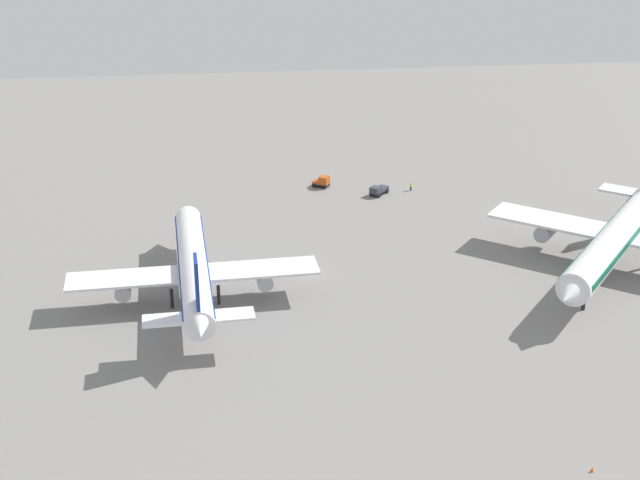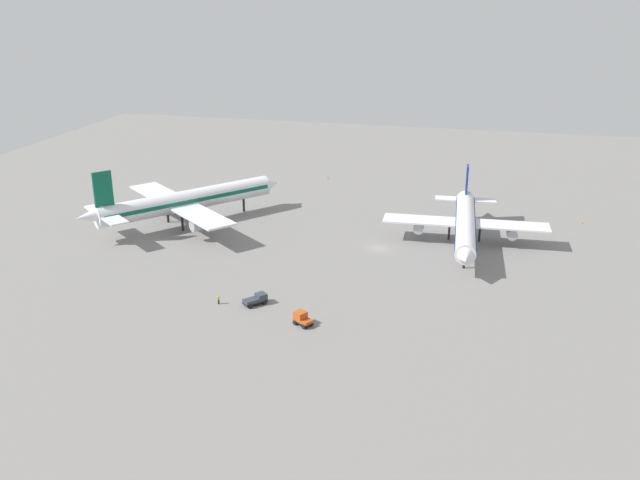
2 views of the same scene
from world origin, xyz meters
TOP-DOWN VIEW (x-y plane):
  - ground at (0.00, 0.00)m, footprint 288.00×288.00m
  - airplane_at_gate at (4.85, 49.22)m, footprint 45.49×39.49m
  - airplane_taxiing at (7.04, -18.33)m, footprint 46.85×37.57m
  - pushback_tractor at (-34.21, 17.40)m, footprint 4.55×4.35m
  - baggage_tug at (-39.97, 7.00)m, footprint 3.47×3.74m
  - ground_crew_worker at (-35.81, 24.24)m, footprint 0.53×0.51m
  - safety_cone_mid_apron at (55.19, 25.21)m, footprint 0.44×0.44m

SIDE VIEW (x-z plane):
  - ground at x=0.00m, z-range 0.00..0.00m
  - safety_cone_mid_apron at x=55.19m, z-range 0.00..0.60m
  - ground_crew_worker at x=-35.81m, z-range 0.01..1.68m
  - pushback_tractor at x=-34.21m, z-range 0.02..1.92m
  - baggage_tug at x=-39.97m, z-range 0.01..2.31m
  - airplane_taxiing at x=7.04m, z-range -1.95..12.31m
  - airplane_at_gate at x=4.85m, z-range -2.26..14.30m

